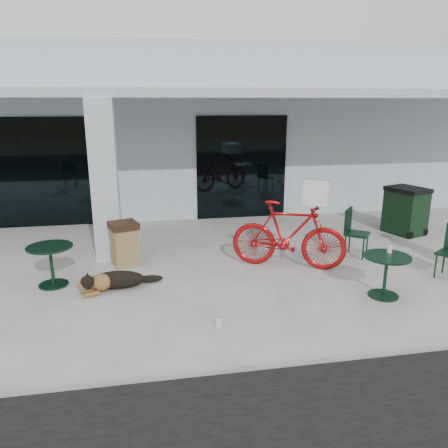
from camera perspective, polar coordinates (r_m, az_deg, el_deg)
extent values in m
plane|color=beige|center=(7.05, -3.54, -9.95)|extent=(80.00, 80.00, 0.00)
cube|color=#B0BDC7|center=(14.85, -7.62, 12.50)|extent=(22.00, 7.00, 4.50)
cube|color=black|center=(11.69, -22.53, 6.17)|extent=(2.80, 0.06, 2.70)
cube|color=black|center=(11.69, 2.31, 7.35)|extent=(2.40, 0.06, 2.70)
cube|color=#B0BDC7|center=(8.78, -15.32, 5.40)|extent=(0.50, 0.50, 3.12)
cube|color=#B0BDC7|center=(9.94, -6.40, 16.56)|extent=(22.00, 2.80, 0.18)
imported|color=#A60D10|center=(8.26, 8.45, -1.39)|extent=(2.21, 1.40, 1.29)
cube|color=white|center=(8.04, 11.88, 3.98)|extent=(0.63, 0.71, 0.35)
cylinder|color=white|center=(6.27, -0.74, -12.86)|extent=(0.09, 0.09, 0.10)
cylinder|color=white|center=(7.54, 20.82, -3.12)|extent=(0.10, 0.10, 0.11)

